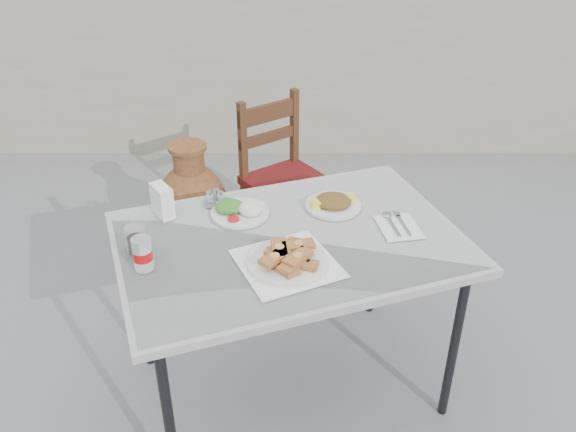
{
  "coord_description": "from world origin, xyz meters",
  "views": [
    {
      "loc": [
        0.14,
        -2.02,
        2.08
      ],
      "look_at": [
        0.13,
        -0.01,
        0.87
      ],
      "focal_mm": 38.0,
      "sensor_mm": 36.0,
      "label": 1
    }
  ],
  "objects_px": {
    "condiment_caddy": "(216,199)",
    "salad_rice_plate": "(239,210)",
    "napkin_holder": "(162,201)",
    "soda_can": "(142,254)",
    "chair": "(283,178)",
    "terracotta_urn": "(193,206)",
    "cafe_table": "(290,250)",
    "pide_plate": "(287,257)",
    "cola_glass": "(136,241)",
    "salad_chopped_plate": "(333,203)"
  },
  "relations": [
    {
      "from": "cafe_table",
      "to": "pide_plate",
      "type": "relative_size",
      "value": 3.46
    },
    {
      "from": "napkin_holder",
      "to": "chair",
      "type": "distance_m",
      "value": 1.11
    },
    {
      "from": "pide_plate",
      "to": "condiment_caddy",
      "type": "height_order",
      "value": "pide_plate"
    },
    {
      "from": "cafe_table",
      "to": "soda_can",
      "type": "height_order",
      "value": "soda_can"
    },
    {
      "from": "salad_chopped_plate",
      "to": "condiment_caddy",
      "type": "bearing_deg",
      "value": 177.49
    },
    {
      "from": "soda_can",
      "to": "cola_glass",
      "type": "xyz_separation_m",
      "value": [
        -0.05,
        0.1,
        -0.02
      ]
    },
    {
      "from": "cola_glass",
      "to": "terracotta_urn",
      "type": "distance_m",
      "value": 1.25
    },
    {
      "from": "napkin_holder",
      "to": "terracotta_urn",
      "type": "height_order",
      "value": "napkin_holder"
    },
    {
      "from": "salad_rice_plate",
      "to": "cola_glass",
      "type": "relative_size",
      "value": 2.28
    },
    {
      "from": "condiment_caddy",
      "to": "terracotta_urn",
      "type": "relative_size",
      "value": 0.14
    },
    {
      "from": "cafe_table",
      "to": "cola_glass",
      "type": "distance_m",
      "value": 0.58
    },
    {
      "from": "cafe_table",
      "to": "condiment_caddy",
      "type": "distance_m",
      "value": 0.41
    },
    {
      "from": "salad_rice_plate",
      "to": "napkin_holder",
      "type": "bearing_deg",
      "value": -178.87
    },
    {
      "from": "cafe_table",
      "to": "napkin_holder",
      "type": "bearing_deg",
      "value": 161.77
    },
    {
      "from": "salad_chopped_plate",
      "to": "condiment_caddy",
      "type": "distance_m",
      "value": 0.49
    },
    {
      "from": "pide_plate",
      "to": "soda_can",
      "type": "distance_m",
      "value": 0.51
    },
    {
      "from": "napkin_holder",
      "to": "chair",
      "type": "relative_size",
      "value": 0.14
    },
    {
      "from": "chair",
      "to": "soda_can",
      "type": "bearing_deg",
      "value": -146.5
    },
    {
      "from": "napkin_holder",
      "to": "terracotta_urn",
      "type": "relative_size",
      "value": 0.19
    },
    {
      "from": "cola_glass",
      "to": "soda_can",
      "type": "bearing_deg",
      "value": -65.92
    },
    {
      "from": "pide_plate",
      "to": "salad_rice_plate",
      "type": "xyz_separation_m",
      "value": [
        -0.2,
        0.35,
        -0.01
      ]
    },
    {
      "from": "cola_glass",
      "to": "condiment_caddy",
      "type": "xyz_separation_m",
      "value": [
        0.25,
        0.35,
        -0.02
      ]
    },
    {
      "from": "condiment_caddy",
      "to": "salad_chopped_plate",
      "type": "bearing_deg",
      "value": -2.51
    },
    {
      "from": "salad_rice_plate",
      "to": "condiment_caddy",
      "type": "relative_size",
      "value": 2.5
    },
    {
      "from": "condiment_caddy",
      "to": "chair",
      "type": "xyz_separation_m",
      "value": [
        0.27,
        0.84,
        -0.34
      ]
    },
    {
      "from": "cola_glass",
      "to": "salad_rice_plate",
      "type": "bearing_deg",
      "value": 36.79
    },
    {
      "from": "cafe_table",
      "to": "terracotta_urn",
      "type": "bearing_deg",
      "value": 118.07
    },
    {
      "from": "cafe_table",
      "to": "soda_can",
      "type": "distance_m",
      "value": 0.57
    },
    {
      "from": "pide_plate",
      "to": "salad_chopped_plate",
      "type": "height_order",
      "value": "pide_plate"
    },
    {
      "from": "condiment_caddy",
      "to": "soda_can",
      "type": "bearing_deg",
      "value": -114.29
    },
    {
      "from": "soda_can",
      "to": "salad_rice_plate",
      "type": "bearing_deg",
      "value": 50.12
    },
    {
      "from": "cola_glass",
      "to": "chair",
      "type": "height_order",
      "value": "chair"
    },
    {
      "from": "soda_can",
      "to": "cola_glass",
      "type": "height_order",
      "value": "soda_can"
    },
    {
      "from": "salad_chopped_plate",
      "to": "condiment_caddy",
      "type": "xyz_separation_m",
      "value": [
        -0.49,
        0.02,
        0.0
      ]
    },
    {
      "from": "cafe_table",
      "to": "chair",
      "type": "distance_m",
      "value": 1.13
    },
    {
      "from": "cola_glass",
      "to": "salad_chopped_plate",
      "type": "bearing_deg",
      "value": 23.96
    },
    {
      "from": "salad_rice_plate",
      "to": "condiment_caddy",
      "type": "bearing_deg",
      "value": 141.2
    },
    {
      "from": "napkin_holder",
      "to": "cafe_table",
      "type": "bearing_deg",
      "value": -53.56
    },
    {
      "from": "soda_can",
      "to": "cola_glass",
      "type": "relative_size",
      "value": 1.19
    },
    {
      "from": "salad_rice_plate",
      "to": "chair",
      "type": "height_order",
      "value": "chair"
    },
    {
      "from": "terracotta_urn",
      "to": "cafe_table",
      "type": "bearing_deg",
      "value": -61.93
    },
    {
      "from": "condiment_caddy",
      "to": "salad_rice_plate",
      "type": "bearing_deg",
      "value": -38.8
    },
    {
      "from": "chair",
      "to": "pide_plate",
      "type": "bearing_deg",
      "value": -124.84
    },
    {
      "from": "salad_chopped_plate",
      "to": "cafe_table",
      "type": "bearing_deg",
      "value": -127.1
    },
    {
      "from": "condiment_caddy",
      "to": "chair",
      "type": "height_order",
      "value": "chair"
    },
    {
      "from": "pide_plate",
      "to": "soda_can",
      "type": "bearing_deg",
      "value": -176.82
    },
    {
      "from": "soda_can",
      "to": "chair",
      "type": "xyz_separation_m",
      "value": [
        0.48,
        1.3,
        -0.38
      ]
    },
    {
      "from": "chair",
      "to": "cola_glass",
      "type": "bearing_deg",
      "value": -150.04
    },
    {
      "from": "pide_plate",
      "to": "terracotta_urn",
      "type": "relative_size",
      "value": 0.62
    },
    {
      "from": "soda_can",
      "to": "cola_glass",
      "type": "distance_m",
      "value": 0.12
    }
  ]
}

